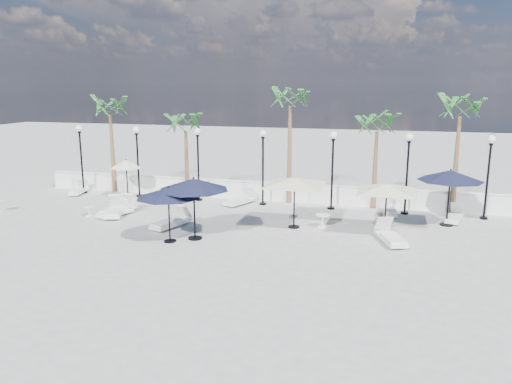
% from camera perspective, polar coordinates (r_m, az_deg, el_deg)
% --- Properties ---
extents(ground, '(100.00, 100.00, 0.00)m').
position_cam_1_polar(ground, '(19.64, -3.98, -5.82)').
color(ground, gray).
rests_on(ground, ground).
extents(balustrade, '(26.00, 0.30, 1.01)m').
position_cam_1_polar(balustrade, '(26.47, 1.32, 0.04)').
color(balustrade, silver).
rests_on(balustrade, ground).
extents(lamppost_0, '(0.36, 0.36, 3.84)m').
position_cam_1_polar(lamppost_0, '(29.55, -19.40, 4.62)').
color(lamppost_0, black).
rests_on(lamppost_0, ground).
extents(lamppost_1, '(0.36, 0.36, 3.84)m').
position_cam_1_polar(lamppost_1, '(27.72, -13.41, 4.52)').
color(lamppost_1, black).
rests_on(lamppost_1, ground).
extents(lamppost_2, '(0.36, 0.36, 3.84)m').
position_cam_1_polar(lamppost_2, '(26.23, -6.65, 4.34)').
color(lamppost_2, black).
rests_on(lamppost_2, ground).
extents(lamppost_3, '(0.36, 0.36, 3.84)m').
position_cam_1_polar(lamppost_3, '(25.15, 0.79, 4.08)').
color(lamppost_3, black).
rests_on(lamppost_3, ground).
extents(lamppost_4, '(0.36, 0.36, 3.84)m').
position_cam_1_polar(lamppost_4, '(24.53, 8.75, 3.72)').
color(lamppost_4, black).
rests_on(lamppost_4, ground).
extents(lamppost_5, '(0.36, 0.36, 3.84)m').
position_cam_1_polar(lamppost_5, '(24.39, 16.96, 3.28)').
color(lamppost_5, black).
rests_on(lamppost_5, ground).
extents(lamppost_6, '(0.36, 0.36, 3.84)m').
position_cam_1_polar(lamppost_6, '(24.76, 25.08, 2.77)').
color(lamppost_6, black).
rests_on(lamppost_6, ground).
extents(palm_0, '(2.60, 2.60, 5.50)m').
position_cam_1_polar(palm_0, '(29.22, -16.35, 8.77)').
color(palm_0, brown).
rests_on(palm_0, ground).
extents(palm_1, '(2.60, 2.60, 4.70)m').
position_cam_1_polar(palm_1, '(27.21, -8.06, 7.27)').
color(palm_1, brown).
rests_on(palm_1, ground).
extents(palm_2, '(2.60, 2.60, 6.10)m').
position_cam_1_polar(palm_2, '(25.42, 3.93, 10.08)').
color(palm_2, brown).
rests_on(palm_2, ground).
extents(palm_3, '(2.60, 2.60, 4.90)m').
position_cam_1_polar(palm_3, '(25.01, 13.67, 7.05)').
color(palm_3, brown).
rests_on(palm_3, ground).
extents(palm_4, '(2.60, 2.60, 5.70)m').
position_cam_1_polar(palm_4, '(25.12, 22.30, 8.28)').
color(palm_4, brown).
rests_on(palm_4, ground).
extents(lounger_0, '(1.24, 1.92, 0.69)m').
position_cam_1_polar(lounger_0, '(24.26, -15.79, -2.16)').
color(lounger_0, white).
rests_on(lounger_0, ground).
extents(lounger_1, '(0.95, 1.85, 0.66)m').
position_cam_1_polar(lounger_1, '(29.75, -19.59, 0.22)').
color(lounger_1, white).
rests_on(lounger_1, ground).
extents(lounger_2, '(0.99, 2.17, 0.78)m').
position_cam_1_polar(lounger_2, '(24.61, -15.37, -1.85)').
color(lounger_2, white).
rests_on(lounger_2, ground).
extents(lounger_3, '(1.46, 2.20, 0.79)m').
position_cam_1_polar(lounger_3, '(24.36, -15.89, -2.02)').
color(lounger_3, white).
rests_on(lounger_3, ground).
extents(lounger_4, '(1.27, 2.17, 0.77)m').
position_cam_1_polar(lounger_4, '(21.89, -9.66, -3.34)').
color(lounger_4, white).
rests_on(lounger_4, ground).
extents(lounger_5, '(1.37, 2.09, 0.75)m').
position_cam_1_polar(lounger_5, '(25.60, -1.79, -0.88)').
color(lounger_5, white).
rests_on(lounger_5, ground).
extents(lounger_6, '(0.86, 1.98, 0.72)m').
position_cam_1_polar(lounger_6, '(24.54, 14.91, -1.91)').
color(lounger_6, white).
rests_on(lounger_6, ground).
extents(lounger_7, '(1.34, 2.17, 0.77)m').
position_cam_1_polar(lounger_7, '(20.23, 15.10, -4.92)').
color(lounger_7, white).
rests_on(lounger_7, ground).
extents(lounger_8, '(0.98, 1.86, 0.67)m').
position_cam_1_polar(lounger_8, '(24.19, 21.73, -2.64)').
color(lounger_8, white).
rests_on(lounger_8, ground).
extents(side_table_1, '(0.47, 0.47, 0.46)m').
position_cam_1_polar(side_table_1, '(24.63, -18.55, -2.01)').
color(side_table_1, white).
rests_on(side_table_1, ground).
extents(side_table_2, '(0.59, 0.59, 0.58)m').
position_cam_1_polar(side_table_2, '(21.74, 7.64, -3.15)').
color(side_table_2, white).
rests_on(side_table_2, ground).
extents(parasol_navy_left, '(2.53, 2.53, 2.24)m').
position_cam_1_polar(parasol_navy_left, '(19.52, -10.00, -0.11)').
color(parasol_navy_left, black).
rests_on(parasol_navy_left, ground).
extents(parasol_navy_mid, '(2.82, 2.82, 2.53)m').
position_cam_1_polar(parasol_navy_mid, '(19.69, -7.14, 0.85)').
color(parasol_navy_mid, black).
rests_on(parasol_navy_mid, ground).
extents(parasol_navy_right, '(2.81, 2.81, 2.52)m').
position_cam_1_polar(parasol_navy_right, '(23.01, 21.33, 1.74)').
color(parasol_navy_right, black).
rests_on(parasol_navy_right, ground).
extents(parasol_cream_sq_a, '(4.81, 4.81, 2.36)m').
position_cam_1_polar(parasol_cream_sq_a, '(21.17, 4.43, 1.62)').
color(parasol_cream_sq_a, black).
rests_on(parasol_cream_sq_a, ground).
extents(parasol_cream_sq_b, '(4.60, 4.60, 2.30)m').
position_cam_1_polar(parasol_cream_sq_b, '(20.80, 14.75, 0.89)').
color(parasol_cream_sq_b, black).
rests_on(parasol_cream_sq_b, ground).
extents(parasol_cream_small, '(1.73, 1.73, 2.12)m').
position_cam_1_polar(parasol_cream_small, '(27.82, -14.62, 3.07)').
color(parasol_cream_small, black).
rests_on(parasol_cream_small, ground).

